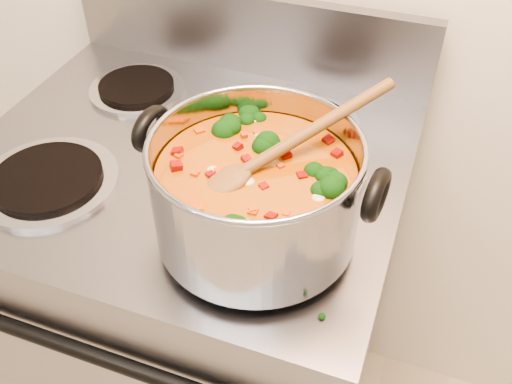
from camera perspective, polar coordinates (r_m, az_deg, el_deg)
electric_range at (r=1.31m, az=-5.30°, el=-11.86°), size 0.73×0.66×1.08m
stockpot at (r=0.76m, az=-0.02°, el=-0.05°), size 0.34×0.28×0.17m
wooden_spoon at (r=0.73m, az=1.43°, el=3.69°), size 0.21×0.25×0.09m
cooktop_crumbs at (r=0.83m, az=-12.33°, el=-5.21°), size 0.03×0.02×0.01m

